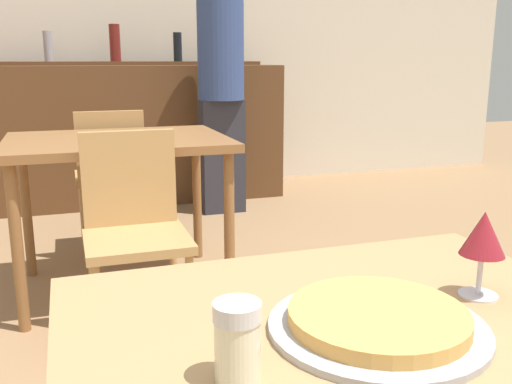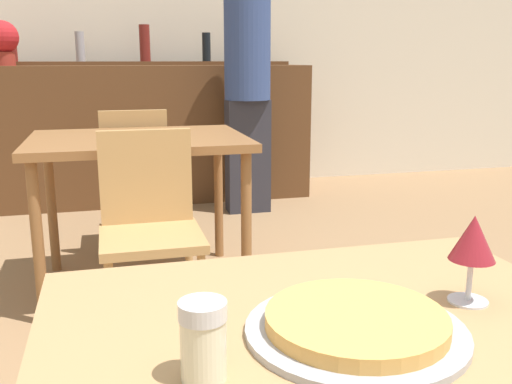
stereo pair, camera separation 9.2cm
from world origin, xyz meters
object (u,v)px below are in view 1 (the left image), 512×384
at_px(chair_far_side_back, 111,170).
at_px(pizza_tray, 378,321).
at_px(cheese_shaker, 237,341).
at_px(person_standing, 221,83).
at_px(wine_glass, 483,236).
at_px(chair_far_side_front, 134,222).

bearing_deg(chair_far_side_back, pizza_tray, 94.59).
relative_size(cheese_shaker, person_standing, 0.06).
height_order(chair_far_side_back, person_standing, person_standing).
bearing_deg(wine_glass, chair_far_side_back, 99.97).
bearing_deg(wine_glass, person_standing, 82.84).
height_order(chair_far_side_front, cheese_shaker, chair_far_side_front).
relative_size(person_standing, wine_glass, 11.22).
xyz_separation_m(chair_far_side_back, pizza_tray, (0.21, -2.67, 0.23)).
bearing_deg(cheese_shaker, wine_glass, 14.50).
relative_size(chair_far_side_front, person_standing, 0.48).
xyz_separation_m(chair_far_side_front, pizza_tray, (0.21, -1.51, 0.23)).
height_order(chair_far_side_back, cheese_shaker, chair_far_side_back).
distance_m(pizza_tray, cheese_shaker, 0.26).
xyz_separation_m(pizza_tray, person_standing, (0.66, 3.40, 0.23)).
relative_size(chair_far_side_front, cheese_shaker, 7.78).
bearing_deg(person_standing, pizza_tray, -101.03).
distance_m(cheese_shaker, wine_glass, 0.51).
height_order(pizza_tray, person_standing, person_standing).
bearing_deg(chair_far_side_back, cheese_shaker, 89.23).
xyz_separation_m(pizza_tray, cheese_shaker, (-0.25, -0.07, 0.04)).
xyz_separation_m(chair_far_side_back, person_standing, (0.88, 0.73, 0.46)).
distance_m(chair_far_side_back, cheese_shaker, 2.75).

